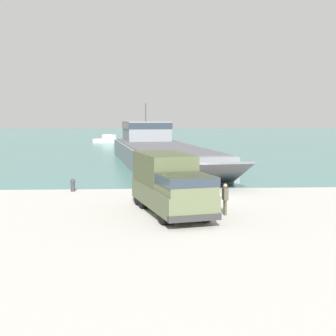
{
  "coord_description": "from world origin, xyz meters",
  "views": [
    {
      "loc": [
        -3.46,
        -30.36,
        5.31
      ],
      "look_at": [
        -1.81,
        0.66,
        1.9
      ],
      "focal_mm": 50.0,
      "sensor_mm": 36.0,
      "label": 1
    }
  ],
  "objects_px": {
    "landing_craft": "(156,148)",
    "military_truck": "(170,184)",
    "moored_boat_a": "(111,140)",
    "mooring_bollard": "(73,185)",
    "soldier_on_ramp": "(225,197)"
  },
  "relations": [
    {
      "from": "moored_boat_a",
      "to": "mooring_bollard",
      "type": "height_order",
      "value": "moored_boat_a"
    },
    {
      "from": "moored_boat_a",
      "to": "mooring_bollard",
      "type": "relative_size",
      "value": 8.66
    },
    {
      "from": "landing_craft",
      "to": "mooring_bollard",
      "type": "distance_m",
      "value": 22.09
    },
    {
      "from": "moored_boat_a",
      "to": "mooring_bollard",
      "type": "bearing_deg",
      "value": 28.03
    },
    {
      "from": "landing_craft",
      "to": "moored_boat_a",
      "type": "height_order",
      "value": "landing_craft"
    },
    {
      "from": "landing_craft",
      "to": "military_truck",
      "type": "xyz_separation_m",
      "value": [
        -0.04,
        -28.99,
        -0.02
      ]
    },
    {
      "from": "military_truck",
      "to": "moored_boat_a",
      "type": "relative_size",
      "value": 1.07
    },
    {
      "from": "military_truck",
      "to": "landing_craft",
      "type": "bearing_deg",
      "value": 166.1
    },
    {
      "from": "mooring_bollard",
      "to": "landing_craft",
      "type": "bearing_deg",
      "value": 72.77
    },
    {
      "from": "landing_craft",
      "to": "military_truck",
      "type": "relative_size",
      "value": 4.44
    },
    {
      "from": "military_truck",
      "to": "mooring_bollard",
      "type": "bearing_deg",
      "value": -154.46
    },
    {
      "from": "landing_craft",
      "to": "moored_boat_a",
      "type": "distance_m",
      "value": 42.15
    },
    {
      "from": "soldier_on_ramp",
      "to": "mooring_bollard",
      "type": "relative_size",
      "value": 1.91
    },
    {
      "from": "landing_craft",
      "to": "military_truck",
      "type": "height_order",
      "value": "landing_craft"
    },
    {
      "from": "moored_boat_a",
      "to": "mooring_bollard",
      "type": "distance_m",
      "value": 62.45
    }
  ]
}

